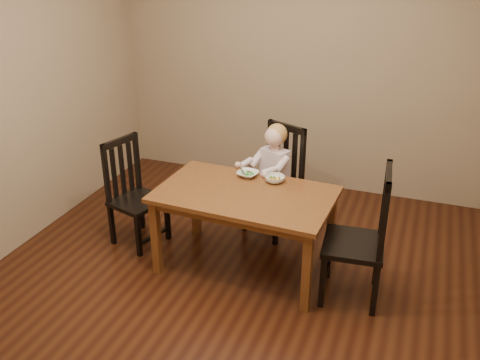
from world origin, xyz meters
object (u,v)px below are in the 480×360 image
(bowl_peas, at_px, (248,174))
(bowl_veg, at_px, (275,179))
(dining_table, at_px, (245,201))
(chair_right, at_px, (362,238))
(toddler, at_px, (273,169))
(chair_child, at_px, (276,182))
(chair_left, at_px, (134,194))

(bowl_peas, xyz_separation_m, bowl_veg, (0.24, -0.03, 0.00))
(dining_table, height_order, bowl_veg, bowl_veg)
(chair_right, bearing_deg, bowl_peas, 64.84)
(toddler, bearing_deg, chair_child, -90.00)
(dining_table, distance_m, bowl_veg, 0.33)
(dining_table, height_order, chair_right, chair_right)
(chair_child, xyz_separation_m, toddler, (-0.02, -0.05, 0.14))
(toddler, height_order, bowl_peas, toddler)
(dining_table, bearing_deg, chair_left, 176.21)
(chair_right, relative_size, bowl_veg, 6.50)
(chair_left, bearing_deg, toddler, 134.81)
(chair_left, distance_m, bowl_peas, 1.03)
(bowl_veg, bearing_deg, bowl_peas, 173.64)
(chair_right, height_order, toddler, chair_right)
(dining_table, relative_size, chair_right, 1.33)
(chair_left, xyz_separation_m, bowl_peas, (0.98, 0.22, 0.25))
(chair_child, height_order, chair_left, chair_child)
(dining_table, height_order, chair_child, chair_child)
(dining_table, relative_size, bowl_peas, 8.27)
(chair_right, relative_size, toddler, 1.92)
(dining_table, xyz_separation_m, chair_child, (0.05, 0.70, -0.13))
(toddler, bearing_deg, chair_left, 50.52)
(dining_table, relative_size, chair_left, 1.48)
(bowl_veg, bearing_deg, toddler, 108.14)
(chair_left, xyz_separation_m, chair_right, (1.99, -0.15, 0.05))
(dining_table, distance_m, chair_left, 1.07)
(chair_child, distance_m, toddler, 0.15)
(bowl_peas, distance_m, bowl_veg, 0.24)
(dining_table, distance_m, bowl_peas, 0.32)
(chair_child, distance_m, chair_right, 1.18)
(bowl_veg, bearing_deg, chair_right, -24.17)
(chair_child, relative_size, chair_right, 0.94)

